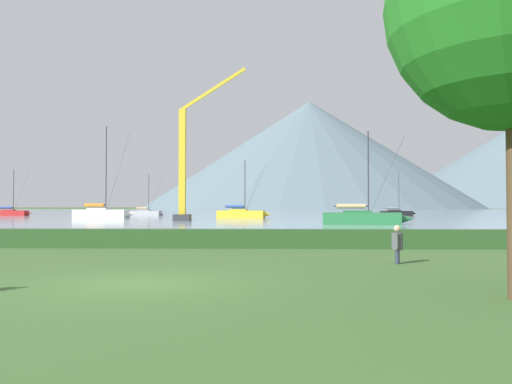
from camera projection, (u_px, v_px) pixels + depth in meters
name	position (u px, v px, depth m)	size (l,w,h in m)	color
ground_plane	(139.00, 284.00, 12.61)	(1000.00, 1000.00, 0.00)	#3D602D
harbor_water	(263.00, 212.00, 149.49)	(320.00, 246.00, 0.00)	#8499A8
hedge_line	(202.00, 238.00, 23.61)	(80.00, 1.20, 0.81)	#284C23
sailboat_slip_1	(147.00, 213.00, 97.85)	(6.76, 2.93, 7.68)	#9E9EA3
sailboat_slip_2	(242.00, 213.00, 80.18)	(8.37, 3.27, 8.77)	gold
sailboat_slip_3	(102.00, 213.00, 79.03)	(9.35, 3.30, 13.79)	white
sailboat_slip_4	(243.00, 212.00, 100.20)	(7.14, 2.56, 8.84)	#19707A
sailboat_slip_5	(397.00, 213.00, 96.70)	(6.61, 2.35, 8.03)	black
sailboat_slip_7	(363.00, 217.00, 52.00)	(8.85, 3.82, 9.24)	#236B38
sailboat_slip_8	(11.00, 213.00, 97.91)	(7.01, 2.19, 8.60)	red
person_seated_viewer	(397.00, 242.00, 17.06)	(0.36, 0.55, 1.25)	#2D3347
dock_crane	(185.00, 169.00, 64.69)	(8.81, 2.00, 18.85)	#333338
distant_hill_west_ridge	(309.00, 155.00, 324.25)	(202.95, 202.95, 66.03)	slate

